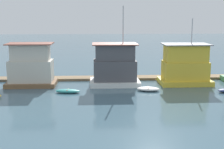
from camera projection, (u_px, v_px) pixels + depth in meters
ground_plane at (112, 84)px, 39.36m from camera, size 200.00×200.00×0.00m
dock_walkway at (110, 78)px, 42.26m from camera, size 51.00×2.15×0.30m
houseboat_brown at (31, 67)px, 38.03m from camera, size 5.97×3.72×5.23m
houseboat_white at (115, 66)px, 38.49m from camera, size 6.09×4.13×9.64m
houseboat_yellow at (185, 66)px, 38.96m from camera, size 6.33×4.01×8.18m
dinghy_teal at (68, 91)px, 34.89m from camera, size 2.89×1.45×0.40m
dinghy_white at (148, 89)px, 35.79m from camera, size 2.83×1.93×0.44m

